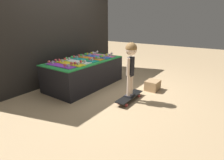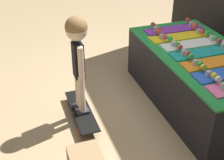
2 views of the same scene
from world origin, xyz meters
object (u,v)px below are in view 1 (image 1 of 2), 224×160
object	(u,v)px
skateboard_on_floor	(130,97)
skateboard_orange_on_rack	(91,58)
child	(131,60)
storage_box	(153,85)
skateboard_pink_on_rack	(102,55)
skateboard_white_on_rack	(77,61)
skateboard_yellow_on_rack	(70,63)
skateboard_purple_on_rack	(60,65)
skateboard_teal_on_rack	(84,59)
skateboard_blue_on_rack	(97,56)

from	to	relation	value
skateboard_on_floor	skateboard_orange_on_rack	bearing A→B (deg)	74.14
skateboard_on_floor	child	world-z (taller)	child
skateboard_orange_on_rack	storage_box	xyz separation A→B (m)	(0.40, -1.40, -0.51)
skateboard_pink_on_rack	storage_box	size ratio (longest dim) A/B	2.20
skateboard_white_on_rack	child	size ratio (longest dim) A/B	0.71
skateboard_orange_on_rack	skateboard_on_floor	size ratio (longest dim) A/B	0.94
skateboard_yellow_on_rack	storage_box	xyz separation A→B (m)	(1.05, -1.37, -0.51)
skateboard_purple_on_rack	skateboard_on_floor	distance (m)	1.47
skateboard_yellow_on_rack	skateboard_teal_on_rack	xyz separation A→B (m)	(0.43, 0.02, 0.00)
skateboard_on_floor	child	xyz separation A→B (m)	(0.00, 0.00, 0.71)
skateboard_yellow_on_rack	skateboard_blue_on_rack	xyz separation A→B (m)	(0.87, 0.02, 0.00)
skateboard_white_on_rack	skateboard_teal_on_rack	size ratio (longest dim) A/B	1.00
skateboard_pink_on_rack	skateboard_orange_on_rack	bearing A→B (deg)	178.89
skateboard_purple_on_rack	skateboard_teal_on_rack	world-z (taller)	same
skateboard_pink_on_rack	skateboard_on_floor	size ratio (longest dim) A/B	0.94
skateboard_teal_on_rack	storage_box	distance (m)	1.61
storage_box	skateboard_teal_on_rack	bearing A→B (deg)	113.77
skateboard_white_on_rack	skateboard_on_floor	bearing A→B (deg)	-86.44
skateboard_orange_on_rack	skateboard_teal_on_rack	bearing A→B (deg)	179.55
skateboard_teal_on_rack	skateboard_pink_on_rack	size ratio (longest dim) A/B	1.00
skateboard_purple_on_rack	child	world-z (taller)	child
skateboard_on_floor	storage_box	bearing A→B (deg)	-10.98
skateboard_orange_on_rack	skateboard_blue_on_rack	xyz separation A→B (m)	(0.22, -0.01, 0.00)
skateboard_teal_on_rack	skateboard_blue_on_rack	size ratio (longest dim) A/B	1.00
storage_box	skateboard_white_on_rack	bearing A→B (deg)	120.63
skateboard_purple_on_rack	skateboard_pink_on_rack	distance (m)	1.30
skateboard_orange_on_rack	skateboard_blue_on_rack	distance (m)	0.22
skateboard_white_on_rack	storage_box	bearing A→B (deg)	-59.37
skateboard_white_on_rack	skateboard_blue_on_rack	bearing A→B (deg)	-1.47
skateboard_teal_on_rack	skateboard_pink_on_rack	world-z (taller)	same
skateboard_on_floor	skateboard_purple_on_rack	bearing A→B (deg)	112.00
skateboard_on_floor	skateboard_white_on_rack	bearing A→B (deg)	93.56
skateboard_teal_on_rack	skateboard_pink_on_rack	xyz separation A→B (m)	(0.65, -0.01, 0.00)
skateboard_purple_on_rack	child	distance (m)	1.38
skateboard_purple_on_rack	child	bearing A→B (deg)	-68.00
skateboard_white_on_rack	child	bearing A→B (deg)	-86.44
skateboard_yellow_on_rack	skateboard_blue_on_rack	bearing A→B (deg)	1.01
skateboard_orange_on_rack	child	bearing A→B (deg)	-105.86
skateboard_blue_on_rack	skateboard_white_on_rack	bearing A→B (deg)	178.53
skateboard_yellow_on_rack	skateboard_teal_on_rack	distance (m)	0.43
skateboard_pink_on_rack	storage_box	distance (m)	1.48
skateboard_orange_on_rack	child	xyz separation A→B (m)	(-0.36, -1.25, 0.17)
skateboard_yellow_on_rack	skateboard_on_floor	bearing A→B (deg)	-76.48
skateboard_blue_on_rack	child	distance (m)	1.38
skateboard_blue_on_rack	storage_box	bearing A→B (deg)	-82.53
skateboard_purple_on_rack	skateboard_orange_on_rack	world-z (taller)	same
skateboard_white_on_rack	skateboard_blue_on_rack	distance (m)	0.65
skateboard_pink_on_rack	skateboard_purple_on_rack	bearing A→B (deg)	178.88
skateboard_blue_on_rack	skateboard_on_floor	xyz separation A→B (m)	(-0.57, -1.24, -0.54)
skateboard_blue_on_rack	skateboard_pink_on_rack	bearing A→B (deg)	-0.36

